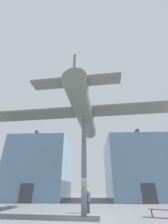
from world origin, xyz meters
The scene contains 7 objects.
ground_plane centered at (0.00, 0.00, 0.00)m, with size 80.00×80.00×0.00m, color slate.
glass_pavilion_left centered at (-7.80, 14.19, 4.60)m, with size 8.87×11.16×9.78m.
glass_pavilion_right centered at (7.80, 14.19, 4.60)m, with size 8.87×11.16×9.78m.
support_pylon_central centered at (0.00, 0.00, 3.73)m, with size 0.42×0.42×7.45m.
suspended_airplane centered at (0.02, 0.18, 8.35)m, with size 19.50×11.88×3.09m.
visitor_person centered at (0.30, 1.44, 0.97)m, with size 0.39×0.46×1.69m.
plaza_bench centered at (5.49, -0.35, 0.44)m, with size 1.89×1.04×0.50m.
Camera 1 is at (0.53, -12.87, 1.91)m, focal length 24.00 mm.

